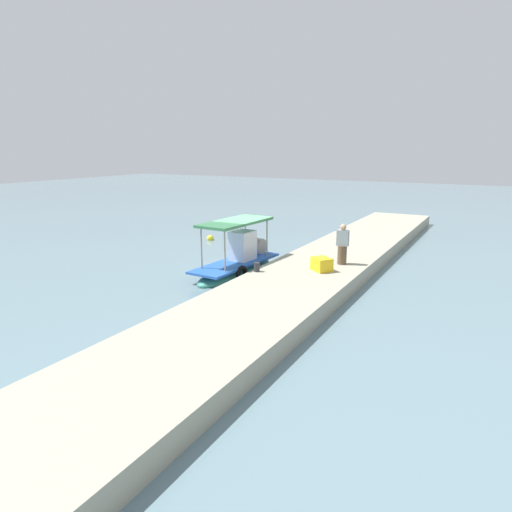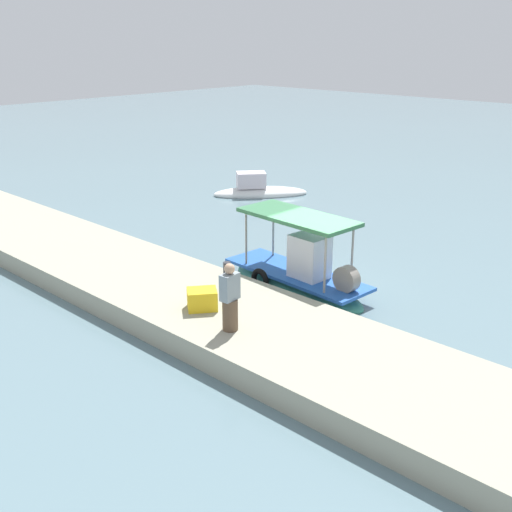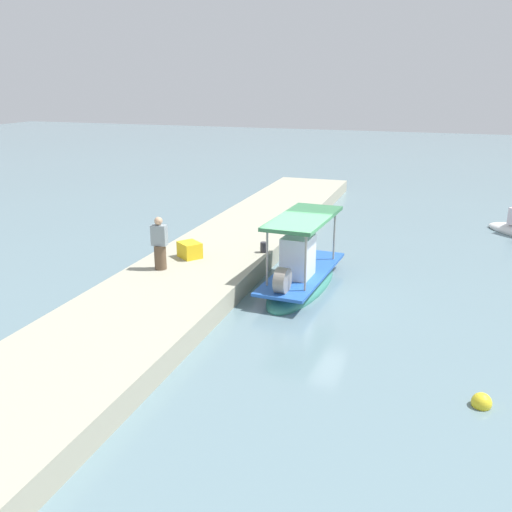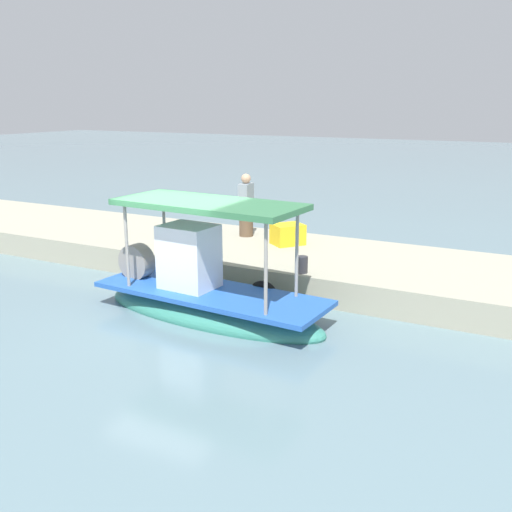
% 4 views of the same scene
% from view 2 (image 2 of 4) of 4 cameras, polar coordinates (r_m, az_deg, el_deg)
% --- Properties ---
extents(ground_plane, '(120.00, 120.00, 0.00)m').
position_cam_2_polar(ground_plane, '(20.24, 5.81, -3.16)').
color(ground_plane, slate).
extents(dock_quay, '(36.00, 4.10, 0.66)m').
position_cam_2_polar(dock_quay, '(17.40, -2.20, -5.80)').
color(dock_quay, '#A3A08B').
rests_on(dock_quay, ground_plane).
extents(main_fishing_boat, '(5.40, 1.96, 2.80)m').
position_cam_2_polar(main_fishing_boat, '(20.13, 3.88, -1.86)').
color(main_fishing_boat, '#368775').
rests_on(main_fishing_boat, ground_plane).
extents(fisherman_near_bollard, '(0.43, 0.53, 1.78)m').
position_cam_2_polar(fisherman_near_bollard, '(15.79, -2.37, -4.01)').
color(fisherman_near_bollard, brown).
rests_on(fisherman_near_bollard, dock_quay).
extents(mooring_bollard, '(0.24, 0.24, 0.38)m').
position_cam_2_polar(mooring_bollard, '(19.67, -2.64, -1.09)').
color(mooring_bollard, '#2D2D33').
rests_on(mooring_bollard, dock_quay).
extents(cargo_crate, '(0.99, 1.02, 0.55)m').
position_cam_2_polar(cargo_crate, '(17.23, -4.88, -3.91)').
color(cargo_crate, yellow).
rests_on(cargo_crate, dock_quay).
extents(moored_boat_near, '(4.22, 4.63, 1.43)m').
position_cam_2_polar(moored_boat_near, '(32.09, 0.27, 5.88)').
color(moored_boat_near, white).
rests_on(moored_boat_near, ground_plane).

